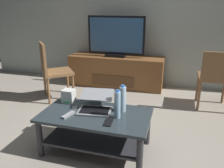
{
  "coord_description": "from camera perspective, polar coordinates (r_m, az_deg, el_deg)",
  "views": [
    {
      "loc": [
        0.68,
        -2.06,
        1.45
      ],
      "look_at": [
        -0.02,
        0.37,
        0.57
      ],
      "focal_mm": 36.45,
      "sensor_mm": 36.0,
      "label": 1
    }
  ],
  "objects": [
    {
      "name": "coffee_table",
      "position": [
        2.37,
        -4.11,
        -10.22
      ],
      "size": [
        1.1,
        0.6,
        0.42
      ],
      "color": "#2D383D",
      "rests_on": "ground"
    },
    {
      "name": "ground_plane",
      "position": [
        2.61,
        -1.9,
        -14.56
      ],
      "size": [
        7.68,
        7.68,
        0.0
      ],
      "primitive_type": "plane",
      "color": "#9E9384"
    },
    {
      "name": "router_box",
      "position": [
        2.57,
        -10.81,
        -3.0
      ],
      "size": [
        0.13,
        0.12,
        0.15
      ],
      "color": "white",
      "rests_on": "coffee_table"
    },
    {
      "name": "back_wall",
      "position": [
        4.31,
        7.39,
        18.46
      ],
      "size": [
        6.4,
        0.12,
        2.8
      ],
      "primitive_type": "cube",
      "color": "#A8B2A8",
      "rests_on": "ground"
    },
    {
      "name": "water_bottle_near",
      "position": [
        2.17,
        1.36,
        -5.21
      ],
      "size": [
        0.06,
        0.06,
        0.29
      ],
      "color": "#99C6E5",
      "rests_on": "coffee_table"
    },
    {
      "name": "dining_chair",
      "position": [
        3.52,
        24.5,
        1.84
      ],
      "size": [
        0.44,
        0.44,
        0.86
      ],
      "color": "brown",
      "rests_on": "ground"
    },
    {
      "name": "tv_remote",
      "position": [
        2.3,
        -10.95,
        -7.6
      ],
      "size": [
        0.08,
        0.17,
        0.02
      ],
      "primitive_type": "cube",
      "rotation": [
        0.0,
        0.0,
        -0.25
      ],
      "color": "#99999E",
      "rests_on": "coffee_table"
    },
    {
      "name": "cell_phone",
      "position": [
        2.13,
        -0.91,
        -9.61
      ],
      "size": [
        0.08,
        0.15,
        0.01
      ],
      "primitive_type": "cube",
      "rotation": [
        0.0,
        0.0,
        0.08
      ],
      "color": "black",
      "rests_on": "coffee_table"
    },
    {
      "name": "water_bottle_far",
      "position": [
        2.3,
        2.69,
        -3.77
      ],
      "size": [
        0.07,
        0.07,
        0.28
      ],
      "color": "silver",
      "rests_on": "coffee_table"
    },
    {
      "name": "laptop",
      "position": [
        2.37,
        -4.08,
        -5.03
      ],
      "size": [
        0.38,
        0.42,
        0.16
      ],
      "color": "gray",
      "rests_on": "coffee_table"
    },
    {
      "name": "television",
      "position": [
        4.09,
        1.0,
        11.62
      ],
      "size": [
        1.02,
        0.2,
        0.71
      ],
      "color": "black",
      "rests_on": "media_cabinet"
    },
    {
      "name": "side_chair",
      "position": [
        3.68,
        -14.84,
        3.78
      ],
      "size": [
        0.62,
        0.62,
        0.91
      ],
      "color": "brown",
      "rests_on": "ground"
    },
    {
      "name": "media_cabinet",
      "position": [
        4.24,
        1.03,
        3.26
      ],
      "size": [
        1.72,
        0.49,
        0.56
      ],
      "color": "brown",
      "rests_on": "ground"
    }
  ]
}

